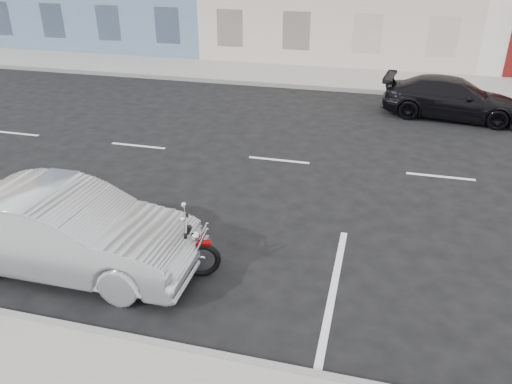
% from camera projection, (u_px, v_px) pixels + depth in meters
% --- Properties ---
extents(ground, '(120.00, 120.00, 0.00)m').
position_uv_depth(ground, '(357.00, 168.00, 12.51)').
color(ground, black).
rests_on(ground, ground).
extents(sidewalk_far, '(80.00, 3.40, 0.15)m').
position_uv_depth(sidewalk_far, '(253.00, 73.00, 21.10)').
color(sidewalk_far, gray).
rests_on(sidewalk_far, ground).
extents(curb_far, '(80.00, 0.12, 0.16)m').
position_uv_depth(curb_far, '(242.00, 83.00, 19.63)').
color(curb_far, gray).
rests_on(curb_far, ground).
extents(motorcycle, '(1.95, 0.93, 1.02)m').
position_uv_depth(motorcycle, '(203.00, 253.00, 8.31)').
color(motorcycle, black).
rests_on(motorcycle, ground).
extents(sedan_silver, '(4.54, 1.61, 1.49)m').
position_uv_depth(sedan_silver, '(66.00, 231.00, 8.40)').
color(sedan_silver, '#A9ACB1').
rests_on(sedan_silver, ground).
extents(car_far, '(4.50, 2.26, 1.25)m').
position_uv_depth(car_far, '(452.00, 98.00, 15.81)').
color(car_far, black).
rests_on(car_far, ground).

